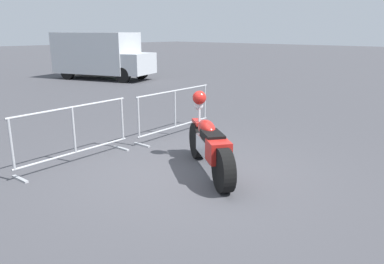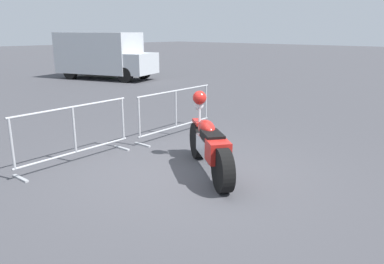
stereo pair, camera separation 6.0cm
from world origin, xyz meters
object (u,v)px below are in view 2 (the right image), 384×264
crowd_barrier_near (75,134)px  crowd_barrier_far (176,112)px  motorcycle (209,145)px  delivery_van (103,54)px

crowd_barrier_near → crowd_barrier_far: size_ratio=1.00×
motorcycle → crowd_barrier_near: 2.50m
crowd_barrier_near → delivery_van: delivery_van is taller
motorcycle → delivery_van: delivery_van is taller
crowd_barrier_near → delivery_van: 12.90m
delivery_van → crowd_barrier_near: bearing=-55.9°
crowd_barrier_far → motorcycle: bearing=-121.4°
motorcycle → crowd_barrier_near: size_ratio=0.84×
motorcycle → crowd_barrier_far: motorcycle is taller
crowd_barrier_near → crowd_barrier_far: (2.61, 0.00, 0.00)m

